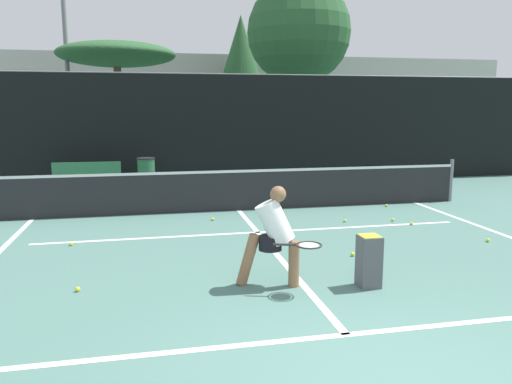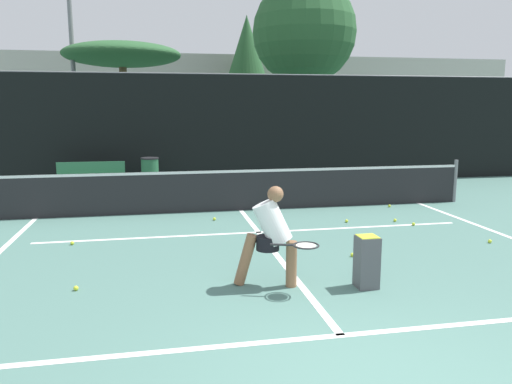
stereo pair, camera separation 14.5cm
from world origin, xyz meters
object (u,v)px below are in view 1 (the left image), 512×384
(player_practicing, at_px, (274,233))
(courtside_bench, at_px, (87,176))
(ball_hopper, at_px, (369,260))
(trash_bin, at_px, (146,175))
(parked_car, at_px, (290,154))

(player_practicing, distance_m, courtside_bench, 8.80)
(player_practicing, height_order, courtside_bench, player_practicing)
(player_practicing, height_order, ball_hopper, player_practicing)
(trash_bin, relative_size, parked_car, 0.23)
(ball_hopper, xyz_separation_m, trash_bin, (-2.94, 8.34, 0.11))
(player_practicing, xyz_separation_m, ball_hopper, (1.24, -0.29, -0.36))
(ball_hopper, bearing_deg, parked_car, 79.18)
(trash_bin, bearing_deg, courtside_bench, 176.98)
(player_practicing, relative_size, courtside_bench, 0.74)
(player_practicing, relative_size, trash_bin, 1.43)
(player_practicing, relative_size, parked_car, 0.32)
(ball_hopper, distance_m, trash_bin, 8.85)
(player_practicing, bearing_deg, courtside_bench, 128.67)
(ball_hopper, xyz_separation_m, courtside_bench, (-4.57, 8.43, 0.11))
(courtside_bench, bearing_deg, player_practicing, -66.46)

